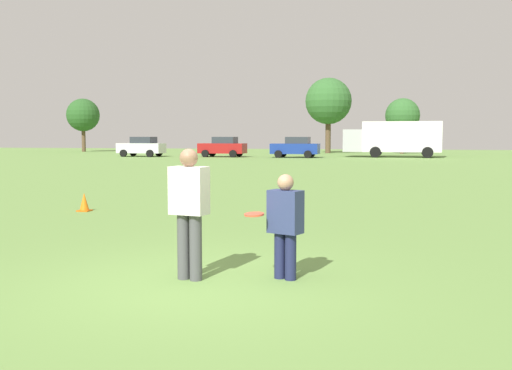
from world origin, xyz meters
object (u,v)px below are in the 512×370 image
(parked_car_center, at_px, (296,147))
(box_truck, at_px, (394,138))
(frisbee, at_px, (254,214))
(parked_car_mid_left, at_px, (223,147))
(player_defender, at_px, (285,221))
(parked_car_near_left, at_px, (142,147))
(traffic_cone, at_px, (84,202))
(player_thrower, at_px, (189,206))

(parked_car_center, relative_size, box_truck, 0.50)
(frisbee, xyz_separation_m, parked_car_center, (-5.22, 43.82, 0.02))
(frisbee, height_order, parked_car_mid_left, parked_car_mid_left)
(frisbee, bearing_deg, parked_car_center, 96.80)
(player_defender, bearing_deg, box_truck, 86.40)
(frisbee, relative_size, box_truck, 0.03)
(player_defender, distance_m, parked_car_near_left, 47.47)
(parked_car_mid_left, bearing_deg, parked_car_near_left, -174.29)
(parked_car_near_left, bearing_deg, parked_car_mid_left, 5.71)
(traffic_cone, xyz_separation_m, parked_car_near_left, (-13.60, 36.99, 0.69))
(player_thrower, relative_size, box_truck, 0.21)
(player_defender, bearing_deg, parked_car_near_left, 114.66)
(frisbee, height_order, parked_car_near_left, parked_car_near_left)
(frisbee, distance_m, parked_car_near_left, 47.46)
(traffic_cone, xyz_separation_m, box_truck, (9.11, 40.09, 1.52))
(player_thrower, bearing_deg, frisbee, 7.53)
(parked_car_near_left, distance_m, box_truck, 22.94)
(player_thrower, relative_size, parked_car_center, 0.42)
(parked_car_near_left, relative_size, parked_car_center, 1.00)
(frisbee, bearing_deg, traffic_cone, 132.58)
(player_thrower, xyz_separation_m, frisbee, (0.88, 0.12, -0.10))
(frisbee, relative_size, parked_car_center, 0.06)
(player_thrower, distance_m, parked_car_mid_left, 45.53)
(frisbee, distance_m, parked_car_mid_left, 45.64)
(traffic_cone, relative_size, parked_car_mid_left, 0.11)
(parked_car_mid_left, bearing_deg, traffic_cone, -80.83)
(parked_car_near_left, bearing_deg, parked_car_center, 2.04)
(traffic_cone, bearing_deg, parked_car_near_left, 110.19)
(player_thrower, distance_m, parked_car_near_left, 47.22)
(player_thrower, xyz_separation_m, parked_car_center, (-4.35, 43.93, -0.09))
(player_thrower, height_order, parked_car_near_left, parked_car_near_left)
(player_thrower, height_order, traffic_cone, player_thrower)
(player_thrower, xyz_separation_m, parked_car_mid_left, (-11.03, 44.18, -0.09))
(player_defender, bearing_deg, parked_car_mid_left, 105.66)
(frisbee, height_order, traffic_cone, frisbee)
(parked_car_mid_left, bearing_deg, player_thrower, -75.99)
(traffic_cone, height_order, parked_car_center, parked_car_center)
(parked_car_mid_left, height_order, parked_car_center, same)
(parked_car_mid_left, height_order, box_truck, box_truck)
(parked_car_center, distance_m, box_truck, 8.95)
(parked_car_near_left, bearing_deg, player_defender, -65.34)
(player_thrower, distance_m, parked_car_center, 44.15)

